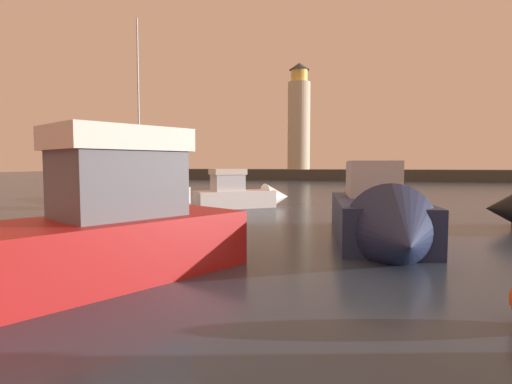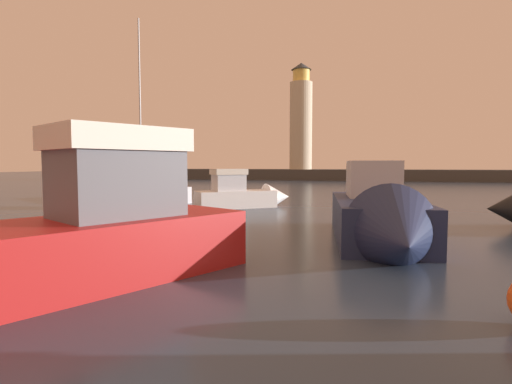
# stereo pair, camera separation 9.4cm
# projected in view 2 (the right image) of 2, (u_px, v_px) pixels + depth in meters

# --- Properties ---
(ground_plane) EXTENTS (220.00, 220.00, 0.00)m
(ground_plane) POSITION_uv_depth(u_px,v_px,m) (319.00, 195.00, 34.43)
(ground_plane) COLOR #2D3D51
(breakwater) EXTENTS (82.32, 6.00, 1.73)m
(breakwater) POSITION_uv_depth(u_px,v_px,m) (339.00, 175.00, 66.15)
(breakwater) COLOR #423F3D
(breakwater) RESTS_ON ground_plane
(lighthouse) EXTENTS (3.70, 3.70, 17.46)m
(lighthouse) POSITION_uv_depth(u_px,v_px,m) (301.00, 119.00, 67.11)
(lighthouse) COLOR beige
(lighthouse) RESTS_ON breakwater
(motorboat_0) EXTENTS (3.52, 8.94, 3.25)m
(motorboat_0) POSITION_uv_depth(u_px,v_px,m) (381.00, 219.00, 12.79)
(motorboat_0) COLOR #1E284C
(motorboat_0) RESTS_ON ground_plane
(motorboat_1) EXTENTS (5.74, 4.94, 2.60)m
(motorboat_1) POSITION_uv_depth(u_px,v_px,m) (246.00, 195.00, 24.37)
(motorboat_1) COLOR white
(motorboat_1) RESTS_ON ground_plane
(motorboat_5) EXTENTS (6.63, 9.14, 3.96)m
(motorboat_5) POSITION_uv_depth(u_px,v_px,m) (30.00, 242.00, 8.03)
(motorboat_5) COLOR #B21E1E
(motorboat_5) RESTS_ON ground_plane
(sailboat_moored) EXTENTS (7.66, 5.81, 12.81)m
(sailboat_moored) POSITION_uv_depth(u_px,v_px,m) (147.00, 192.00, 28.69)
(sailboat_moored) COLOR silver
(sailboat_moored) RESTS_ON ground_plane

